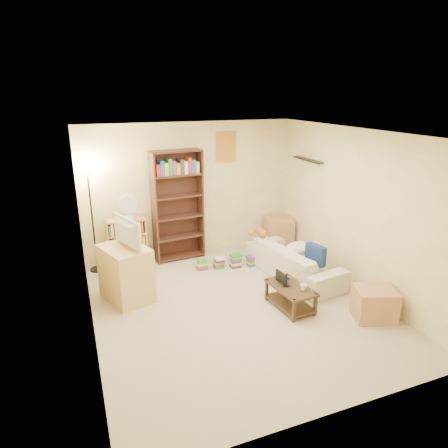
{
  "coord_description": "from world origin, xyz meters",
  "views": [
    {
      "loc": [
        -2.06,
        -4.78,
        3.01
      ],
      "look_at": [
        0.08,
        0.7,
        1.05
      ],
      "focal_mm": 32.0,
      "sensor_mm": 36.0,
      "label": 1
    }
  ],
  "objects_px": {
    "sofa": "(294,261)",
    "floor_lamp": "(89,192)",
    "coffee_table": "(290,295)",
    "tv_stand": "(126,273)",
    "short_bookshelf": "(127,242)",
    "mug": "(303,287)",
    "television": "(123,233)",
    "tall_bookshelf": "(178,203)",
    "tabby_cat": "(259,232)",
    "desk_fan": "(128,206)",
    "end_cabinet": "(374,304)",
    "laptop": "(287,282)",
    "side_table": "(278,233)"
  },
  "relations": [
    {
      "from": "sofa",
      "to": "floor_lamp",
      "type": "distance_m",
      "value": 3.63
    },
    {
      "from": "coffee_table",
      "to": "tv_stand",
      "type": "height_order",
      "value": "tv_stand"
    },
    {
      "from": "sofa",
      "to": "short_bookshelf",
      "type": "distance_m",
      "value": 2.96
    },
    {
      "from": "mug",
      "to": "television",
      "type": "bearing_deg",
      "value": 150.15
    },
    {
      "from": "short_bookshelf",
      "to": "tall_bookshelf",
      "type": "bearing_deg",
      "value": 2.61
    },
    {
      "from": "tv_stand",
      "to": "sofa",
      "type": "bearing_deg",
      "value": -23.93
    },
    {
      "from": "coffee_table",
      "to": "short_bookshelf",
      "type": "bearing_deg",
      "value": 123.91
    },
    {
      "from": "tabby_cat",
      "to": "desk_fan",
      "type": "bearing_deg",
      "value": 160.82
    },
    {
      "from": "desk_fan",
      "to": "end_cabinet",
      "type": "xyz_separation_m",
      "value": [
        2.85,
        -3.0,
        -0.9
      ]
    },
    {
      "from": "short_bookshelf",
      "to": "tv_stand",
      "type": "bearing_deg",
      "value": -96.76
    },
    {
      "from": "floor_lamp",
      "to": "tabby_cat",
      "type": "bearing_deg",
      "value": -16.08
    },
    {
      "from": "coffee_table",
      "to": "television",
      "type": "height_order",
      "value": "television"
    },
    {
      "from": "coffee_table",
      "to": "short_bookshelf",
      "type": "relative_size",
      "value": 0.92
    },
    {
      "from": "coffee_table",
      "to": "mug",
      "type": "height_order",
      "value": "mug"
    },
    {
      "from": "mug",
      "to": "laptop",
      "type": "bearing_deg",
      "value": 106.79
    },
    {
      "from": "tv_stand",
      "to": "short_bookshelf",
      "type": "xyz_separation_m",
      "value": [
        0.2,
        1.24,
        0.02
      ]
    },
    {
      "from": "tv_stand",
      "to": "short_bookshelf",
      "type": "bearing_deg",
      "value": 61.57
    },
    {
      "from": "short_bookshelf",
      "to": "floor_lamp",
      "type": "bearing_deg",
      "value": -177.39
    },
    {
      "from": "floor_lamp",
      "to": "side_table",
      "type": "distance_m",
      "value": 3.7
    },
    {
      "from": "desk_fan",
      "to": "end_cabinet",
      "type": "bearing_deg",
      "value": -46.49
    },
    {
      "from": "coffee_table",
      "to": "side_table",
      "type": "relative_size",
      "value": 1.36
    },
    {
      "from": "coffee_table",
      "to": "laptop",
      "type": "relative_size",
      "value": 2.39
    },
    {
      "from": "television",
      "to": "end_cabinet",
      "type": "bearing_deg",
      "value": -139.29
    },
    {
      "from": "coffee_table",
      "to": "tv_stand",
      "type": "distance_m",
      "value": 2.45
    },
    {
      "from": "tall_bookshelf",
      "to": "laptop",
      "type": "bearing_deg",
      "value": -70.07
    },
    {
      "from": "sofa",
      "to": "tabby_cat",
      "type": "distance_m",
      "value": 0.84
    },
    {
      "from": "short_bookshelf",
      "to": "end_cabinet",
      "type": "xyz_separation_m",
      "value": [
        2.9,
        -3.05,
        -0.22
      ]
    },
    {
      "from": "tall_bookshelf",
      "to": "floor_lamp",
      "type": "relative_size",
      "value": 1.14
    },
    {
      "from": "tall_bookshelf",
      "to": "coffee_table",
      "type": "bearing_deg",
      "value": -71.58
    },
    {
      "from": "television",
      "to": "short_bookshelf",
      "type": "bearing_deg",
      "value": -28.43
    },
    {
      "from": "mug",
      "to": "floor_lamp",
      "type": "height_order",
      "value": "floor_lamp"
    },
    {
      "from": "tv_stand",
      "to": "end_cabinet",
      "type": "relative_size",
      "value": 1.57
    },
    {
      "from": "sofa",
      "to": "coffee_table",
      "type": "height_order",
      "value": "sofa"
    },
    {
      "from": "mug",
      "to": "short_bookshelf",
      "type": "distance_m",
      "value": 3.28
    },
    {
      "from": "mug",
      "to": "short_bookshelf",
      "type": "relative_size",
      "value": 0.15
    },
    {
      "from": "mug",
      "to": "tv_stand",
      "type": "xyz_separation_m",
      "value": [
        -2.27,
        1.3,
        0.03
      ]
    },
    {
      "from": "tv_stand",
      "to": "desk_fan",
      "type": "distance_m",
      "value": 1.41
    },
    {
      "from": "tabby_cat",
      "to": "mug",
      "type": "relative_size",
      "value": 3.33
    },
    {
      "from": "coffee_table",
      "to": "end_cabinet",
      "type": "bearing_deg",
      "value": -41.31
    },
    {
      "from": "sofa",
      "to": "tabby_cat",
      "type": "relative_size",
      "value": 4.51
    },
    {
      "from": "mug",
      "to": "end_cabinet",
      "type": "relative_size",
      "value": 0.24
    },
    {
      "from": "coffee_table",
      "to": "end_cabinet",
      "type": "height_order",
      "value": "end_cabinet"
    },
    {
      "from": "coffee_table",
      "to": "desk_fan",
      "type": "height_order",
      "value": "desk_fan"
    },
    {
      "from": "coffee_table",
      "to": "television",
      "type": "distance_m",
      "value": 2.59
    },
    {
      "from": "coffee_table",
      "to": "side_table",
      "type": "bearing_deg",
      "value": 59.85
    },
    {
      "from": "television",
      "to": "mug",
      "type": "bearing_deg",
      "value": -138.91
    },
    {
      "from": "television",
      "to": "tall_bookshelf",
      "type": "xyz_separation_m",
      "value": [
        1.16,
        1.24,
        0.02
      ]
    },
    {
      "from": "short_bookshelf",
      "to": "desk_fan",
      "type": "height_order",
      "value": "desk_fan"
    },
    {
      "from": "tv_stand",
      "to": "side_table",
      "type": "relative_size",
      "value": 1.4
    },
    {
      "from": "side_table",
      "to": "coffee_table",
      "type": "bearing_deg",
      "value": -114.5
    }
  ]
}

